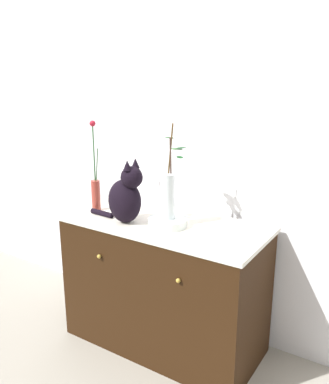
{
  "coord_description": "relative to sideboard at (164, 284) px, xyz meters",
  "views": [
    {
      "loc": [
        1.24,
        -1.92,
        1.65
      ],
      "look_at": [
        0.0,
        0.0,
        0.99
      ],
      "focal_mm": 39.02,
      "sensor_mm": 36.0,
      "label": 1
    }
  ],
  "objects": [
    {
      "name": "ground_plane",
      "position": [
        0.0,
        0.0,
        -0.4
      ],
      "size": [
        6.0,
        6.0,
        0.0
      ],
      "primitive_type": "plane",
      "color": "gray"
    },
    {
      "name": "wall_back",
      "position": [
        0.0,
        0.35,
        0.9
      ],
      "size": [
        4.4,
        0.08,
        2.6
      ],
      "primitive_type": "cube",
      "color": "silver",
      "rests_on": "ground_plane"
    },
    {
      "name": "sideboard",
      "position": [
        0.0,
        0.0,
        0.0
      ],
      "size": [
        1.2,
        0.57,
        0.81
      ],
      "color": "black",
      "rests_on": "ground_plane"
    },
    {
      "name": "cat_sitting",
      "position": [
        -0.18,
        -0.13,
        0.56
      ],
      "size": [
        0.39,
        0.17,
        0.38
      ],
      "color": "black",
      "rests_on": "sideboard"
    },
    {
      "name": "vase_slim_green",
      "position": [
        -0.47,
        -0.05,
        0.54
      ],
      "size": [
        0.06,
        0.05,
        0.56
      ],
      "color": "#93372C",
      "rests_on": "sideboard"
    },
    {
      "name": "bowl_porcelain",
      "position": [
        0.05,
        -0.05,
        0.43
      ],
      "size": [
        0.22,
        0.22,
        0.05
      ],
      "primitive_type": "cylinder",
      "color": "silver",
      "rests_on": "sideboard"
    },
    {
      "name": "vase_glass_clear",
      "position": [
        0.05,
        -0.05,
        0.59
      ],
      "size": [
        0.13,
        0.13,
        0.53
      ],
      "color": "silver",
      "rests_on": "bowl_porcelain"
    }
  ]
}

